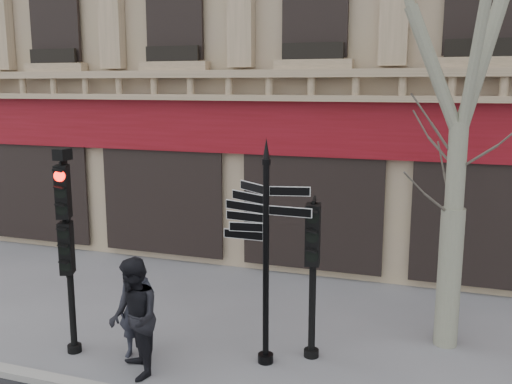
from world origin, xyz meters
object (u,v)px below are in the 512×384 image
traffic_signal_main (67,227)px  traffic_signal_secondary (313,251)px  fingerpost (266,215)px  pedestrian_a (137,308)px  pedestrian_b (134,318)px

traffic_signal_main → traffic_signal_secondary: size_ratio=1.33×
fingerpost → pedestrian_a: fingerpost is taller
pedestrian_a → pedestrian_b: pedestrian_b is taller
pedestrian_a → pedestrian_b: 0.67m
fingerpost → traffic_signal_secondary: size_ratio=1.41×
traffic_signal_main → pedestrian_b: traffic_signal_main is taller
traffic_signal_main → pedestrian_b: (1.44, -0.36, -1.28)m
traffic_signal_main → traffic_signal_secondary: traffic_signal_main is taller
pedestrian_a → pedestrian_b: bearing=-75.4°
fingerpost → pedestrian_a: (-2.14, -0.50, -1.67)m
pedestrian_b → traffic_signal_main: bearing=-146.0°
traffic_signal_secondary → pedestrian_a: size_ratio=1.53×
traffic_signal_secondary → pedestrian_a: (-2.82, -0.96, -1.00)m
fingerpost → pedestrian_b: fingerpost is taller
traffic_signal_secondary → pedestrian_b: traffic_signal_secondary is taller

